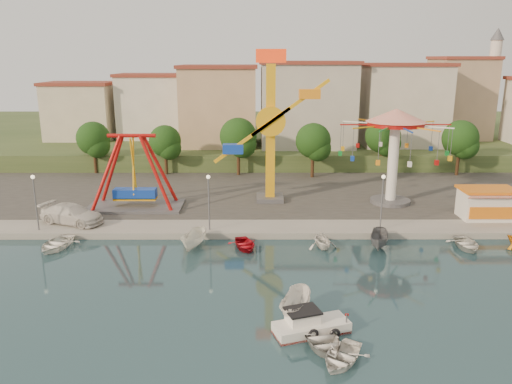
{
  "coord_description": "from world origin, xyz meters",
  "views": [
    {
      "loc": [
        -3.75,
        -31.21,
        16.17
      ],
      "look_at": [
        -3.64,
        14.0,
        4.0
      ],
      "focal_mm": 35.0,
      "sensor_mm": 36.0,
      "label": 1
    }
  ],
  "objects_px": {
    "pirate_ship_ride": "(134,173)",
    "wave_swinger": "(395,135)",
    "van": "(72,214)",
    "cabin_motorboat": "(310,326)",
    "rowboat_a": "(322,339)",
    "skiff": "(296,306)",
    "kamikaze_tower": "(274,132)"
  },
  "relations": [
    {
      "from": "pirate_ship_ride",
      "to": "wave_swinger",
      "type": "xyz_separation_m",
      "value": [
        27.85,
        1.79,
        3.8
      ]
    },
    {
      "from": "pirate_ship_ride",
      "to": "van",
      "type": "xyz_separation_m",
      "value": [
        -5.01,
        -5.17,
        -2.87
      ]
    },
    {
      "from": "cabin_motorboat",
      "to": "rowboat_a",
      "type": "relative_size",
      "value": 1.19
    },
    {
      "from": "wave_swinger",
      "to": "cabin_motorboat",
      "type": "xyz_separation_m",
      "value": [
        -11.73,
        -26.1,
        -7.76
      ]
    },
    {
      "from": "wave_swinger",
      "to": "pirate_ship_ride",
      "type": "bearing_deg",
      "value": -176.33
    },
    {
      "from": "wave_swinger",
      "to": "rowboat_a",
      "type": "xyz_separation_m",
      "value": [
        -11.17,
        -27.57,
        -7.77
      ]
    },
    {
      "from": "pirate_ship_ride",
      "to": "cabin_motorboat",
      "type": "height_order",
      "value": "pirate_ship_ride"
    },
    {
      "from": "cabin_motorboat",
      "to": "skiff",
      "type": "bearing_deg",
      "value": 93.68
    },
    {
      "from": "cabin_motorboat",
      "to": "rowboat_a",
      "type": "height_order",
      "value": "cabin_motorboat"
    },
    {
      "from": "skiff",
      "to": "van",
      "type": "xyz_separation_m",
      "value": [
        -20.42,
        17.4,
        0.7
      ]
    },
    {
      "from": "skiff",
      "to": "van",
      "type": "bearing_deg",
      "value": 157.78
    },
    {
      "from": "pirate_ship_ride",
      "to": "cabin_motorboat",
      "type": "relative_size",
      "value": 2.04
    },
    {
      "from": "rowboat_a",
      "to": "kamikaze_tower",
      "type": "bearing_deg",
      "value": 81.22
    },
    {
      "from": "rowboat_a",
      "to": "cabin_motorboat",
      "type": "bearing_deg",
      "value": 98.62
    },
    {
      "from": "kamikaze_tower",
      "to": "cabin_motorboat",
      "type": "xyz_separation_m",
      "value": [
        1.18,
        -26.92,
        -7.96
      ]
    },
    {
      "from": "kamikaze_tower",
      "to": "rowboat_a",
      "type": "bearing_deg",
      "value": -86.49
    },
    {
      "from": "pirate_ship_ride",
      "to": "van",
      "type": "height_order",
      "value": "pirate_ship_ride"
    },
    {
      "from": "pirate_ship_ride",
      "to": "skiff",
      "type": "bearing_deg",
      "value": -55.66
    },
    {
      "from": "pirate_ship_ride",
      "to": "cabin_motorboat",
      "type": "distance_m",
      "value": 29.44
    },
    {
      "from": "kamikaze_tower",
      "to": "wave_swinger",
      "type": "bearing_deg",
      "value": -3.62
    },
    {
      "from": "wave_swinger",
      "to": "van",
      "type": "distance_m",
      "value": 34.24
    },
    {
      "from": "wave_swinger",
      "to": "van",
      "type": "bearing_deg",
      "value": -168.04
    },
    {
      "from": "pirate_ship_ride",
      "to": "kamikaze_tower",
      "type": "bearing_deg",
      "value": 9.89
    },
    {
      "from": "pirate_ship_ride",
      "to": "kamikaze_tower",
      "type": "xyz_separation_m",
      "value": [
        14.94,
        2.6,
        4.0
      ]
    },
    {
      "from": "cabin_motorboat",
      "to": "pirate_ship_ride",
      "type": "bearing_deg",
      "value": 105.23
    },
    {
      "from": "pirate_ship_ride",
      "to": "wave_swinger",
      "type": "distance_m",
      "value": 28.16
    },
    {
      "from": "wave_swinger",
      "to": "van",
      "type": "xyz_separation_m",
      "value": [
        -32.86,
        -6.96,
        -6.67
      ]
    },
    {
      "from": "pirate_ship_ride",
      "to": "kamikaze_tower",
      "type": "distance_m",
      "value": 15.68
    },
    {
      "from": "pirate_ship_ride",
      "to": "kamikaze_tower",
      "type": "relative_size",
      "value": 0.61
    },
    {
      "from": "kamikaze_tower",
      "to": "skiff",
      "type": "relative_size",
      "value": 3.83
    },
    {
      "from": "cabin_motorboat",
      "to": "rowboat_a",
      "type": "xyz_separation_m",
      "value": [
        0.56,
        -1.47,
        -0.01
      ]
    },
    {
      "from": "pirate_ship_ride",
      "to": "rowboat_a",
      "type": "height_order",
      "value": "pirate_ship_ride"
    }
  ]
}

